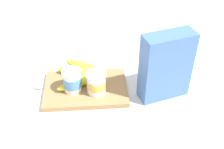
{
  "coord_description": "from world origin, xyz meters",
  "views": [
    {
      "loc": [
        -0.04,
        0.79,
        0.7
      ],
      "look_at": [
        -0.1,
        0.0,
        0.07
      ],
      "focal_mm": 45.87,
      "sensor_mm": 36.0,
      "label": 1
    }
  ],
  "objects_px": {
    "cutting_board": "(86,88)",
    "yogurt_cup_front": "(96,83)",
    "banana_bunch": "(83,74)",
    "spoon": "(31,86)",
    "cereal_box": "(166,66)",
    "yogurt_cup_back": "(72,81)"
  },
  "relations": [
    {
      "from": "yogurt_cup_back",
      "to": "banana_bunch",
      "type": "bearing_deg",
      "value": -116.64
    },
    {
      "from": "yogurt_cup_front",
      "to": "spoon",
      "type": "height_order",
      "value": "yogurt_cup_front"
    },
    {
      "from": "spoon",
      "to": "cereal_box",
      "type": "bearing_deg",
      "value": 171.41
    },
    {
      "from": "yogurt_cup_back",
      "to": "cutting_board",
      "type": "bearing_deg",
      "value": -161.86
    },
    {
      "from": "cutting_board",
      "to": "spoon",
      "type": "relative_size",
      "value": 2.25
    },
    {
      "from": "cereal_box",
      "to": "yogurt_cup_front",
      "type": "height_order",
      "value": "cereal_box"
    },
    {
      "from": "cereal_box",
      "to": "yogurt_cup_front",
      "type": "xyz_separation_m",
      "value": [
        0.24,
        -0.01,
        -0.06
      ]
    },
    {
      "from": "cereal_box",
      "to": "spoon",
      "type": "bearing_deg",
      "value": 155.41
    },
    {
      "from": "banana_bunch",
      "to": "spoon",
      "type": "bearing_deg",
      "value": 6.3
    },
    {
      "from": "banana_bunch",
      "to": "cutting_board",
      "type": "bearing_deg",
      "value": 100.35
    },
    {
      "from": "yogurt_cup_front",
      "to": "yogurt_cup_back",
      "type": "height_order",
      "value": "yogurt_cup_back"
    },
    {
      "from": "yogurt_cup_front",
      "to": "yogurt_cup_back",
      "type": "distance_m",
      "value": 0.08
    },
    {
      "from": "cutting_board",
      "to": "banana_bunch",
      "type": "xyz_separation_m",
      "value": [
        0.01,
        -0.05,
        0.03
      ]
    },
    {
      "from": "cutting_board",
      "to": "banana_bunch",
      "type": "bearing_deg",
      "value": -79.65
    },
    {
      "from": "cereal_box",
      "to": "banana_bunch",
      "type": "distance_m",
      "value": 0.31
    },
    {
      "from": "yogurt_cup_front",
      "to": "yogurt_cup_back",
      "type": "xyz_separation_m",
      "value": [
        0.08,
        -0.02,
        0.0
      ]
    },
    {
      "from": "cereal_box",
      "to": "spoon",
      "type": "xyz_separation_m",
      "value": [
        0.48,
        -0.07,
        -0.12
      ]
    },
    {
      "from": "yogurt_cup_back",
      "to": "spoon",
      "type": "bearing_deg",
      "value": -16.82
    },
    {
      "from": "cutting_board",
      "to": "yogurt_cup_front",
      "type": "distance_m",
      "value": 0.07
    },
    {
      "from": "spoon",
      "to": "yogurt_cup_back",
      "type": "bearing_deg",
      "value": 163.18
    },
    {
      "from": "cutting_board",
      "to": "banana_bunch",
      "type": "distance_m",
      "value": 0.06
    },
    {
      "from": "yogurt_cup_front",
      "to": "banana_bunch",
      "type": "xyz_separation_m",
      "value": [
        0.05,
        -0.09,
        -0.02
      ]
    }
  ]
}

